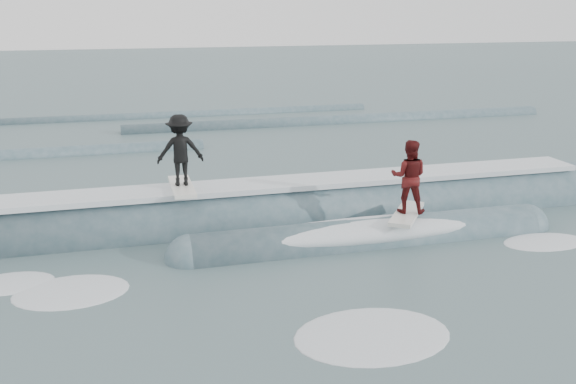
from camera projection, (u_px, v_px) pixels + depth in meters
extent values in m
plane|color=#415A5E|center=(324.00, 276.00, 14.05)|extent=(160.00, 160.00, 0.00)
cylinder|color=#39555F|center=(278.00, 220.00, 17.70)|extent=(18.51, 1.96, 1.96)
sphere|color=#39555F|center=(564.00, 195.00, 20.05)|extent=(1.96, 1.96, 1.96)
cylinder|color=#39555F|center=(369.00, 241.00, 16.12)|extent=(9.00, 1.20, 1.20)
sphere|color=#39555F|center=(190.00, 260.00, 14.98)|extent=(1.20, 1.20, 1.20)
sphere|color=#39555F|center=(525.00, 226.00, 17.27)|extent=(1.20, 1.20, 1.20)
cube|color=white|center=(278.00, 184.00, 17.41)|extent=(18.00, 1.30, 0.14)
ellipsoid|color=white|center=(370.00, 230.00, 16.04)|extent=(7.60, 1.30, 0.60)
cube|color=white|center=(182.00, 187.00, 16.72)|extent=(0.56, 2.00, 0.10)
imported|color=black|center=(180.00, 150.00, 16.44)|extent=(1.20, 0.70, 1.84)
cube|color=silver|center=(407.00, 214.00, 16.19)|extent=(1.62, 1.94, 0.10)
imported|color=#480D0D|center=(409.00, 176.00, 15.92)|extent=(1.11, 1.02, 1.85)
ellipsoid|color=white|center=(10.00, 284.00, 13.69)|extent=(1.83, 1.25, 0.10)
ellipsoid|color=white|center=(544.00, 242.00, 16.08)|extent=(1.99, 1.36, 0.10)
ellipsoid|color=white|center=(372.00, 335.00, 11.54)|extent=(2.85, 1.95, 0.10)
ellipsoid|color=white|center=(71.00, 292.00, 13.29)|extent=(2.56, 1.75, 0.10)
cylinder|color=#39555F|center=(344.00, 122.00, 32.51)|extent=(22.00, 0.80, 0.80)
cylinder|color=#39555F|center=(169.00, 117.00, 34.07)|extent=(22.00, 0.60, 0.60)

